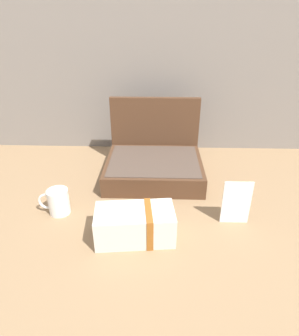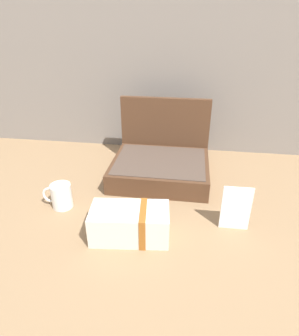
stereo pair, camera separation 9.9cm
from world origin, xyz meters
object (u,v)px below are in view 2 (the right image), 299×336
at_px(coffee_mug, 61,196).
at_px(info_card_left, 236,208).
at_px(cream_toiletry_bag, 131,223).
at_px(open_suitcase, 161,161).

distance_m(coffee_mug, info_card_left, 0.61).
distance_m(cream_toiletry_bag, coffee_mug, 0.31).
bearing_deg(coffee_mug, open_suitcase, 41.62).
xyz_separation_m(open_suitcase, info_card_left, (0.28, -0.33, 0.01)).
bearing_deg(open_suitcase, coffee_mug, -138.38).
xyz_separation_m(open_suitcase, cream_toiletry_bag, (-0.05, -0.42, -0.01)).
xyz_separation_m(open_suitcase, coffee_mug, (-0.33, -0.30, -0.02)).
distance_m(open_suitcase, info_card_left, 0.43).
xyz_separation_m(cream_toiletry_bag, info_card_left, (0.33, 0.09, 0.03)).
relative_size(coffee_mug, info_card_left, 0.70).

